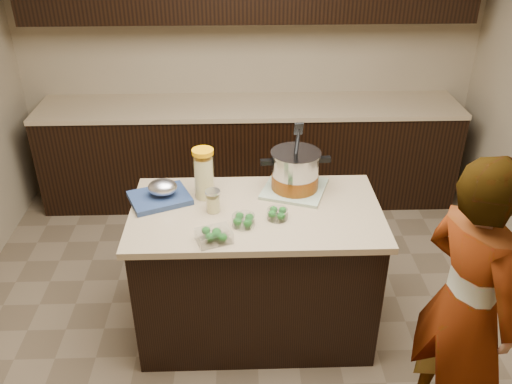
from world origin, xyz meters
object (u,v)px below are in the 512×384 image
island (256,271)px  lemonade_pitcher (204,176)px  person (466,305)px  stock_pot (295,173)px

island → lemonade_pitcher: 0.68m
lemonade_pitcher → person: (1.28, -0.89, -0.25)m
stock_pot → person: person is taller
stock_pot → person: 1.23m
stock_pot → lemonade_pitcher: bearing=-177.7°
stock_pot → person: size_ratio=0.27×
lemonade_pitcher → person: size_ratio=0.19×
island → stock_pot: 0.66m
person → lemonade_pitcher: bearing=32.6°
lemonade_pitcher → island: bearing=-28.2°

